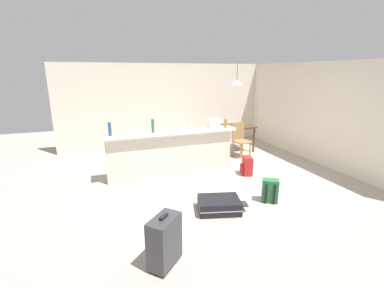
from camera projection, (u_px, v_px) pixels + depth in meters
name	position (u px, v px, depth m)	size (l,w,h in m)	color
ground_plane	(208.00, 180.00, 5.81)	(13.00, 13.00, 0.05)	#ADA393
wall_back	(170.00, 105.00, 8.24)	(6.60, 0.10, 2.50)	silver
wall_right	(315.00, 113.00, 6.76)	(0.10, 6.00, 2.50)	silver
partition_half_wall	(172.00, 155.00, 5.90)	(2.80, 0.20, 0.96)	silver
bar_countertop	(171.00, 132.00, 5.77)	(2.96, 0.40, 0.05)	white
bottle_blue	(110.00, 129.00, 5.33)	(0.06, 0.06, 0.27)	#284C89
bottle_green	(153.00, 126.00, 5.60)	(0.06, 0.06, 0.29)	#2D6B38
bottle_white	(191.00, 124.00, 5.88)	(0.07, 0.07, 0.27)	silver
bottle_amber	(226.00, 123.00, 6.07)	(0.06, 0.06, 0.22)	#9E661E
grocery_bag	(214.00, 123.00, 6.07)	(0.26, 0.18, 0.22)	silver
dining_table	(233.00, 129.00, 7.74)	(1.10, 0.80, 0.74)	#4C331E
dining_chair_near_partition	(240.00, 138.00, 7.24)	(0.46, 0.46, 0.93)	#9E754C
pendant_lamp	(237.00, 82.00, 7.45)	(0.34, 0.34, 0.65)	black
suitcase_flat_black	(219.00, 205.00, 4.44)	(0.89, 0.66, 0.22)	black
backpack_green	(270.00, 191.00, 4.75)	(0.33, 0.33, 0.42)	#286B3D
backpack_red	(247.00, 166.00, 5.99)	(0.30, 0.32, 0.42)	red
suitcase_upright_charcoal	(164.00, 241.00, 3.14)	(0.48, 0.48, 0.67)	#38383D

